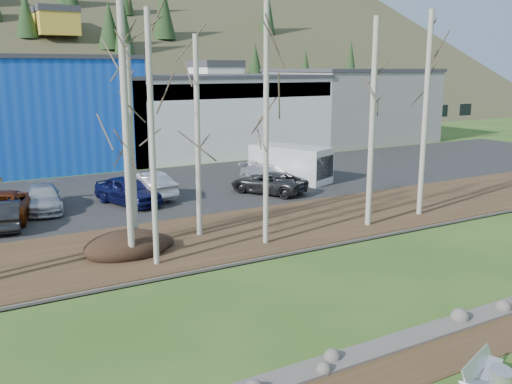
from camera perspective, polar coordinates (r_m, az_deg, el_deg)
dirt_strip at (r=15.81m, az=15.83°, el=-16.04°), size 80.00×1.80×0.03m
near_bank_rocks at (r=16.43m, az=13.24°, el=-14.80°), size 80.00×0.80×0.50m
river at (r=19.30m, az=4.74°, el=-10.28°), size 80.00×8.00×0.90m
far_bank_rocks at (r=22.55m, az=-1.28°, el=-6.84°), size 80.00×0.80×0.46m
far_bank at (r=25.23m, az=-4.82°, el=-4.60°), size 80.00×7.00×0.15m
parking_lot at (r=34.72m, az=-12.33°, el=-0.15°), size 80.00×14.00×0.14m
building_white at (r=51.56m, az=-4.62°, el=7.85°), size 18.36×12.24×6.80m
building_grey at (r=60.24m, az=9.36°, el=8.60°), size 14.28×12.24×7.30m
bench_damaged at (r=14.97m, az=21.49°, el=-16.59°), size 1.75×1.06×0.74m
dirt_mound at (r=23.38m, az=-12.80°, el=-5.20°), size 3.41×2.41×0.67m
birch_2 at (r=23.51m, az=-12.38°, el=4.26°), size 0.29×0.29×8.14m
birch_3 at (r=21.02m, az=-10.36°, el=5.03°), size 0.22×0.22×9.31m
birch_4 at (r=21.49m, az=-12.91°, el=6.72°), size 0.26×0.26×10.53m
birch_5 at (r=24.64m, az=-5.86°, el=5.41°), size 0.23×0.23×8.62m
birch_6 at (r=23.26m, az=1.02°, el=6.97°), size 0.22×0.22×10.16m
birch_7 at (r=26.62m, az=11.53°, el=6.66°), size 0.26×0.26×9.48m
birch_8 at (r=29.32m, az=16.56°, el=7.39°), size 0.26×0.26×9.97m
car_1 at (r=28.75m, az=-23.79°, el=-2.04°), size 2.06×4.13×1.30m
car_2 at (r=30.47m, az=-23.74°, el=-1.13°), size 3.87×5.66×1.44m
car_3 at (r=31.50m, az=-20.53°, el=-0.60°), size 2.44×4.65×1.29m
car_4 at (r=31.56m, az=-12.69°, el=0.12°), size 3.01×4.77×1.51m
car_5 at (r=32.88m, az=-11.07°, el=0.69°), size 2.46×4.85×1.52m
car_6 at (r=33.60m, az=1.23°, el=0.96°), size 4.05×5.06×1.28m
car_7 at (r=35.56m, az=1.30°, el=1.63°), size 2.37×4.74×1.32m
van_white at (r=37.18m, az=3.74°, el=2.83°), size 4.05×5.65×2.28m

